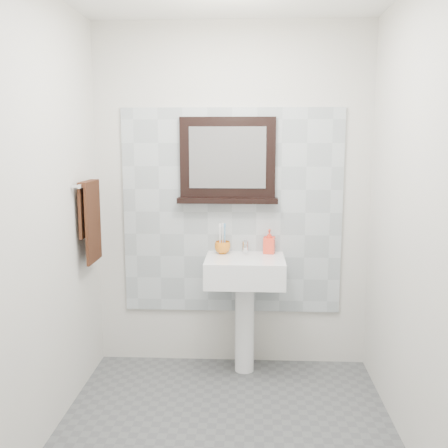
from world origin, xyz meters
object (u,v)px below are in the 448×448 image
Objects in this scene: toothbrush_cup at (223,247)px; framed_mirror at (228,162)px; hand_towel at (90,215)px; pedestal_sink at (245,283)px; soap_dispenser at (269,241)px.

toothbrush_cup is 0.16× the size of framed_mirror.
hand_towel is at bearing -159.92° from framed_mirror.
toothbrush_cup is (-0.16, 0.12, 0.23)m from pedestal_sink.
pedestal_sink is 1.33× the size of framed_mirror.
framed_mirror is 1.31× the size of hand_towel.
framed_mirror reaches higher than toothbrush_cup.
framed_mirror is at bearing -178.52° from soap_dispenser.
pedestal_sink is 1.16m from hand_towel.
framed_mirror is at bearing 20.08° from hand_towel.
pedestal_sink is 5.48× the size of soap_dispenser.
hand_towel is (-0.91, -0.33, -0.34)m from framed_mirror.
toothbrush_cup is 0.95m from hand_towel.
framed_mirror is (0.03, 0.07, 0.61)m from toothbrush_cup.
soap_dispenser is at bearing 4.37° from toothbrush_cup.
toothbrush_cup is 0.21× the size of hand_towel.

